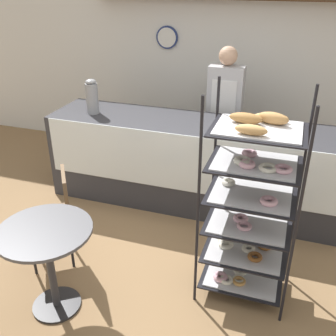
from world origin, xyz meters
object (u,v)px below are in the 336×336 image
object	(u,v)px
pastry_rack	(250,204)
donut_tray_counter	(259,129)
cafe_table	(48,250)
cafe_chair	(57,209)
coffee_carafe	(92,97)
person_worker	(224,112)

from	to	relation	value
pastry_rack	donut_tray_counter	bearing A→B (deg)	94.08
pastry_rack	cafe_table	xyz separation A→B (m)	(-1.35, -0.66, -0.28)
cafe_chair	coffee_carafe	distance (m)	1.43
person_worker	coffee_carafe	size ratio (longest dim) A/B	4.34
coffee_carafe	cafe_chair	bearing A→B (deg)	-77.71
person_worker	cafe_chair	world-z (taller)	person_worker
coffee_carafe	donut_tray_counter	distance (m)	1.82
coffee_carafe	pastry_rack	bearing A→B (deg)	-30.88
person_worker	cafe_chair	bearing A→B (deg)	-119.22
cafe_table	coffee_carafe	bearing A→B (deg)	106.82
pastry_rack	donut_tray_counter	world-z (taller)	pastry_rack
cafe_table	coffee_carafe	world-z (taller)	coffee_carafe
pastry_rack	person_worker	world-z (taller)	pastry_rack
cafe_chair	coffee_carafe	world-z (taller)	coffee_carafe
pastry_rack	cafe_table	size ratio (longest dim) A/B	2.30
pastry_rack	coffee_carafe	distance (m)	2.23
coffee_carafe	donut_tray_counter	xyz separation A→B (m)	(1.81, 0.04, -0.17)
cafe_chair	coffee_carafe	xyz separation A→B (m)	(-0.27, 1.26, 0.62)
cafe_table	person_worker	bearing A→B (deg)	71.87
cafe_table	donut_tray_counter	xyz separation A→B (m)	(1.27, 1.83, 0.43)
pastry_rack	cafe_chair	world-z (taller)	pastry_rack
cafe_table	cafe_chair	size ratio (longest dim) A/B	0.85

